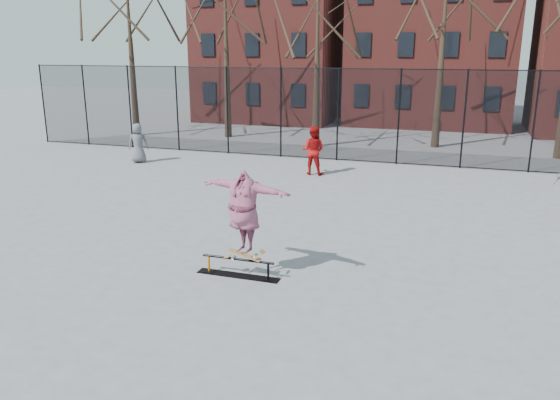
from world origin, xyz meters
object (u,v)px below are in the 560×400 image
(skater, at_px, (244,216))
(skateboard, at_px, (245,257))
(skate_rail, at_px, (238,269))
(bystander_grey, at_px, (138,143))
(bystander_red, at_px, (313,150))

(skater, bearing_deg, skateboard, 0.00)
(skate_rail, height_order, bystander_grey, bystander_grey)
(skater, bearing_deg, bystander_red, 109.90)
(skateboard, height_order, bystander_grey, bystander_grey)
(bystander_grey, bearing_deg, skater, 105.86)
(skater, height_order, bystander_red, skater)
(skater, relative_size, bystander_grey, 1.27)
(skater, xyz_separation_m, bystander_red, (-1.22, 10.17, -0.44))
(skater, bearing_deg, bystander_grey, 144.89)
(bystander_red, bearing_deg, bystander_grey, 3.53)
(skate_rail, relative_size, skater, 0.87)
(skateboard, height_order, skater, skater)
(skate_rail, xyz_separation_m, skater, (0.16, 0.00, 1.22))
(skateboard, distance_m, bystander_red, 10.25)
(bystander_grey, bearing_deg, skate_rail, 105.35)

